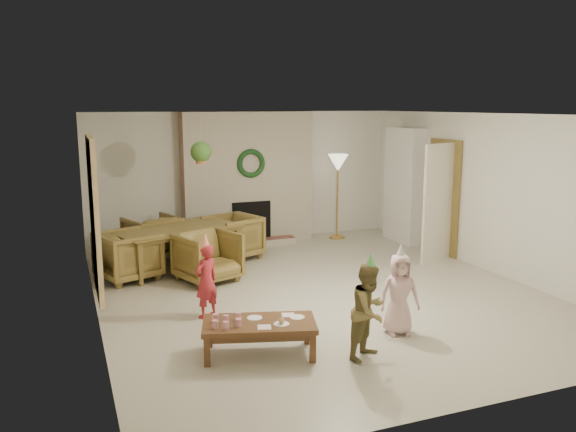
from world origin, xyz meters
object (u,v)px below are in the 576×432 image
dining_table (178,249)px  coffee_table_top (259,324)px  dining_chair_right (233,237)px  child_red (206,281)px  dining_chair_left (129,255)px  child_pink (399,294)px  child_plaid (369,311)px  dining_chair_far (153,238)px  dining_chair_near (208,257)px

dining_table → coffee_table_top: size_ratio=1.64×
dining_chair_right → child_red: child_red is taller
dining_table → dining_chair_left: dining_chair_left is taller
dining_chair_right → child_pink: size_ratio=0.88×
child_red → child_plaid: 2.21m
dining_chair_right → coffee_table_top: 4.04m
dining_table → child_red: 2.30m
coffee_table_top → child_pink: size_ratio=1.26×
dining_table → dining_chair_far: (-0.29, 0.81, 0.04)m
dining_chair_left → child_plaid: bearing=-171.3°
dining_chair_near → coffee_table_top: (-0.12, -2.79, -0.04)m
dining_chair_left → child_pink: bearing=-160.8°
dining_chair_near → dining_chair_left: bearing=135.0°
child_plaid → child_pink: (0.64, 0.45, -0.03)m
dining_chair_right → dining_chair_left: bearing=-90.0°
dining_chair_far → child_red: bearing=74.1°
dining_chair_near → dining_chair_left: (-1.10, 0.52, 0.00)m
child_pink → dining_table: bearing=131.5°
dining_chair_left → child_plaid: size_ratio=0.82×
child_plaid → dining_chair_far: bearing=76.5°
dining_chair_left → child_pink: (2.68, -3.33, 0.10)m
dining_table → child_red: (-0.09, -2.29, 0.13)m
dining_table → coffee_table_top: bearing=-106.9°
coffee_table_top → child_red: (-0.26, 1.30, 0.13)m
coffee_table_top → child_red: bearing=117.5°
dining_chair_right → coffee_table_top: size_ratio=0.70×
dining_chair_near → dining_chair_left: 1.21m
dining_table → child_pink: 4.08m
dining_chair_right → dining_chair_near: bearing=-51.3°
dining_chair_far → coffee_table_top: 4.43m
child_pink → dining_chair_left: bearing=143.0°
child_plaid → dining_chair_left: bearing=87.5°
dining_chair_near → child_red: size_ratio=0.89×
child_plaid → child_pink: size_ratio=1.07×
child_red → child_plaid: (1.32, -1.78, 0.04)m
dining_chair_far → dining_chair_right: (1.30, -0.45, 0.00)m
dining_chair_left → child_red: (0.72, -2.00, 0.09)m
dining_chair_far → child_red: 3.11m
coffee_table_top → dining_table: bearing=109.1°
dining_chair_right → dining_chair_far: bearing=-128.7°
dining_table → dining_chair_right: 1.07m
child_plaid → coffee_table_top: bearing=125.1°
dining_table → child_pink: size_ratio=2.05×
dining_chair_near → dining_chair_far: (-0.58, 1.62, 0.00)m
dining_chair_right → child_plaid: child_plaid is taller
coffee_table_top → child_red: 1.34m
dining_table → dining_chair_right: (1.01, 0.36, 0.04)m
coffee_table_top → child_pink: 1.71m
coffee_table_top → child_plaid: bearing=-7.7°
dining_chair_near → child_red: bearing=-123.9°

